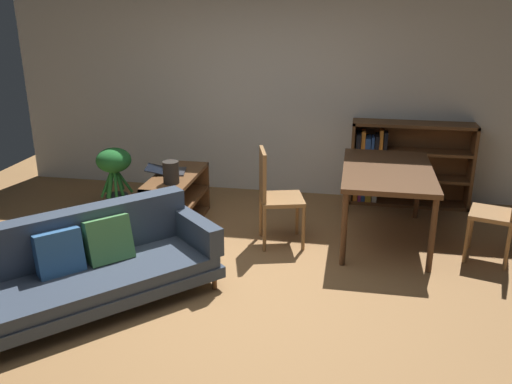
{
  "coord_description": "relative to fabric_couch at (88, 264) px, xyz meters",
  "views": [
    {
      "loc": [
        0.99,
        -3.99,
        2.35
      ],
      "look_at": [
        0.14,
        0.57,
        0.71
      ],
      "focal_mm": 37.98,
      "sensor_mm": 36.0,
      "label": 1
    }
  ],
  "objects": [
    {
      "name": "fabric_couch",
      "position": [
        0.0,
        0.0,
        0.0
      ],
      "size": [
        1.98,
        2.01,
        0.73
      ],
      "color": "brown",
      "rests_on": "ground_plane"
    },
    {
      "name": "media_console",
      "position": [
        0.2,
        1.69,
        -0.04
      ],
      "size": [
        0.45,
        1.06,
        0.58
      ],
      "color": "brown",
      "rests_on": "ground_plane"
    },
    {
      "name": "dining_chair_near",
      "position": [
        3.46,
        1.4,
        0.2
      ],
      "size": [
        0.49,
        0.5,
        0.97
      ],
      "color": "olive",
      "rests_on": "ground_plane"
    },
    {
      "name": "dining_chair_far",
      "position": [
        1.31,
        1.4,
        0.22
      ],
      "size": [
        0.52,
        0.52,
        0.99
      ],
      "color": "olive",
      "rests_on": "ground_plane"
    },
    {
      "name": "open_laptop",
      "position": [
        0.09,
        1.75,
        0.27
      ],
      "size": [
        0.47,
        0.38,
        0.07
      ],
      "color": "#333338",
      "rests_on": "media_console"
    },
    {
      "name": "potted_floor_plant",
      "position": [
        -0.63,
        1.93,
        0.16
      ],
      "size": [
        0.4,
        0.43,
        0.77
      ],
      "color": "#333338",
      "rests_on": "ground_plane"
    },
    {
      "name": "ground_plane",
      "position": [
        1.08,
        0.35,
        -0.33
      ],
      "size": [
        8.16,
        8.16,
        0.0
      ],
      "primitive_type": "plane",
      "color": "#9E7042"
    },
    {
      "name": "dining_table",
      "position": [
        2.42,
        1.7,
        0.36
      ],
      "size": [
        0.89,
        1.44,
        0.77
      ],
      "color": "#56351E",
      "rests_on": "ground_plane"
    },
    {
      "name": "bookshelf",
      "position": [
        2.65,
        2.86,
        0.17
      ],
      "size": [
        1.42,
        0.33,
        1.01
      ],
      "color": "brown",
      "rests_on": "ground_plane"
    },
    {
      "name": "back_wall_panel",
      "position": [
        1.08,
        3.05,
        1.02
      ],
      "size": [
        6.8,
        0.1,
        2.7
      ],
      "primitive_type": "cube",
      "color": "silver",
      "rests_on": "ground_plane"
    },
    {
      "name": "desk_speaker",
      "position": [
        0.25,
        1.4,
        0.36
      ],
      "size": [
        0.16,
        0.16,
        0.23
      ],
      "color": "#2D2823",
      "rests_on": "media_console"
    }
  ]
}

